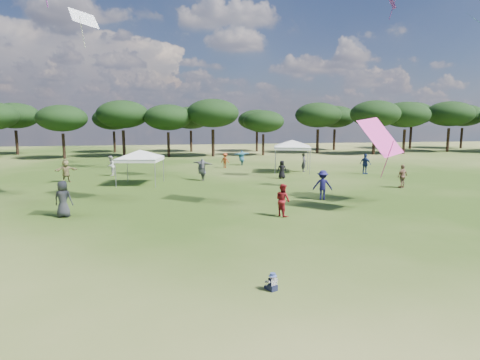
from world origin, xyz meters
name	(u,v)px	position (x,y,z in m)	size (l,w,h in m)	color
ground	(281,319)	(0.00, 0.00, 0.00)	(140.00, 140.00, 0.00)	#334D17
tree_line	(204,115)	(2.39, 47.41, 5.42)	(108.78, 17.63, 7.77)	black
tent_left	(140,151)	(-4.75, 22.04, 2.51)	(6.07, 6.07, 2.93)	gray
tent_right	(292,141)	(8.72, 26.79, 2.89)	(6.39, 6.39, 3.32)	gray
toddler	(272,282)	(0.22, 1.69, 0.23)	(0.40, 0.43, 0.52)	black
festival_crowd	(223,170)	(1.61, 22.59, 0.87)	(26.78, 24.14, 1.86)	#45464A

